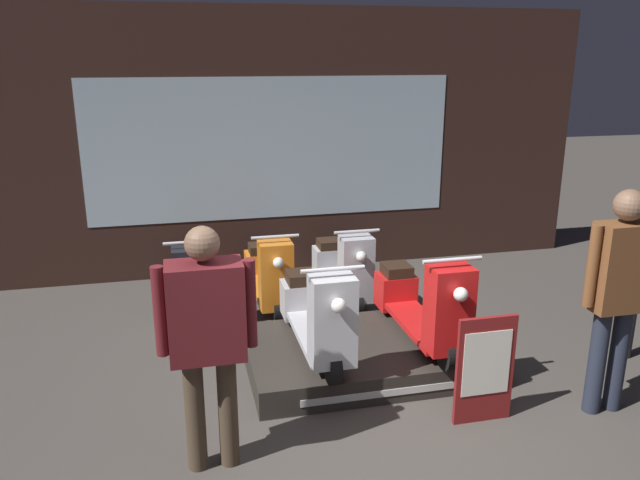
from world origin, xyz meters
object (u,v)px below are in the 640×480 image
object	(u,v)px
scooter_backrow_1	(269,274)
person_right_browsing	(618,286)
street_bollard	(632,312)
scooter_display_left	(317,315)
scooter_display_right	(423,305)
price_sign_board	(485,369)
scooter_backrow_0	(190,280)
scooter_backrow_2	(343,268)
person_left_browsing	(207,329)

from	to	relation	value
scooter_backrow_1	person_right_browsing	world-z (taller)	person_right_browsing
person_right_browsing	street_bollard	size ratio (longest dim) A/B	1.97
scooter_display_left	street_bollard	distance (m)	2.84
scooter_display_right	street_bollard	size ratio (longest dim) A/B	1.79
price_sign_board	scooter_display_right	bearing A→B (deg)	97.13
scooter_display_left	scooter_display_right	size ratio (longest dim) A/B	1.00
scooter_backrow_0	person_right_browsing	size ratio (longest dim) A/B	0.91
price_sign_board	scooter_backrow_0	bearing A→B (deg)	127.76
person_right_browsing	price_sign_board	xyz separation A→B (m)	(-0.98, 0.07, -0.60)
scooter_backrow_2	street_bollard	world-z (taller)	scooter_backrow_2
scooter_backrow_1	price_sign_board	xyz separation A→B (m)	(1.20, -2.64, 0.08)
price_sign_board	person_left_browsing	bearing A→B (deg)	-177.92
scooter_display_right	street_bollard	bearing A→B (deg)	-8.30
scooter_display_left	street_bollard	size ratio (longest dim) A/B	1.79
scooter_display_left	price_sign_board	bearing A→B (deg)	-41.11
person_right_browsing	price_sign_board	world-z (taller)	person_right_browsing
scooter_backrow_2	street_bollard	bearing A→B (deg)	-43.17
scooter_backrow_1	scooter_backrow_2	distance (m)	0.84
scooter_backrow_1	scooter_backrow_0	bearing A→B (deg)	180.00
scooter_backrow_0	street_bollard	xyz separation A→B (m)	(3.81, -1.99, 0.10)
scooter_display_right	scooter_backrow_2	xyz separation A→B (m)	(-0.24, 1.72, -0.23)
scooter_backrow_1	scooter_backrow_2	xyz separation A→B (m)	(0.84, 0.00, 0.00)
scooter_backrow_0	scooter_backrow_2	world-z (taller)	same
scooter_backrow_0	scooter_backrow_1	xyz separation A→B (m)	(0.84, 0.00, 0.00)
scooter_backrow_1	person_right_browsing	xyz separation A→B (m)	(2.18, -2.71, 0.68)
scooter_backrow_2	person_right_browsing	size ratio (longest dim) A/B	0.91
scooter_display_left	person_left_browsing	xyz separation A→B (m)	(-0.94, -0.99, 0.42)
scooter_backrow_1	scooter_backrow_2	world-z (taller)	same
scooter_backrow_1	person_left_browsing	distance (m)	2.90
scooter_display_left	scooter_backrow_1	size ratio (longest dim) A/B	1.00
scooter_backrow_2	person_right_browsing	distance (m)	3.10
person_right_browsing	street_bollard	distance (m)	1.21
person_left_browsing	price_sign_board	size ratio (longest dim) A/B	1.98
scooter_backrow_1	price_sign_board	size ratio (longest dim) A/B	1.88
scooter_display_left	street_bollard	world-z (taller)	scooter_display_left
scooter_display_right	scooter_backrow_0	distance (m)	2.60
person_right_browsing	street_bollard	bearing A→B (deg)	42.31
scooter_backrow_2	price_sign_board	distance (m)	2.67
scooter_display_right	street_bollard	world-z (taller)	scooter_display_right
scooter_backrow_0	scooter_backrow_1	distance (m)	0.84
scooter_backrow_0	person_left_browsing	distance (m)	2.79
scooter_backrow_1	person_left_browsing	bearing A→B (deg)	-106.30
scooter_display_right	person_right_browsing	world-z (taller)	person_right_browsing
person_left_browsing	price_sign_board	distance (m)	2.08
scooter_display_left	scooter_backrow_1	world-z (taller)	scooter_display_left
person_left_browsing	street_bollard	world-z (taller)	person_left_browsing
scooter_backrow_0	scooter_display_right	bearing A→B (deg)	-41.71
scooter_display_left	scooter_display_right	distance (m)	0.94
scooter_backrow_1	price_sign_board	world-z (taller)	scooter_backrow_1
scooter_backrow_1	street_bollard	size ratio (longest dim) A/B	1.79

